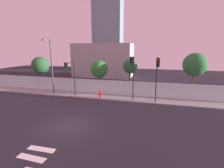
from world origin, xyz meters
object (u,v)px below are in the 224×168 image
roadside_tree_rightmost (195,65)px  fire_hydrant (100,94)px  traffic_light_left (157,71)px  street_lamp_curbside (51,62)px  traffic_light_center (70,72)px  roadside_tree_midleft (99,69)px  traffic_light_right (132,69)px  roadside_tree_leftmost (40,65)px  roadside_tree_midright (130,66)px

roadside_tree_rightmost → fire_hydrant: bearing=-164.4°
traffic_light_left → street_lamp_curbside: 13.23m
traffic_light_left → street_lamp_curbside: (-13.21, 0.64, 0.52)m
traffic_light_center → street_lamp_curbside: bearing=165.9°
street_lamp_curbside → roadside_tree_midleft: (5.52, 2.97, -1.05)m
traffic_light_right → roadside_tree_rightmost: 7.82m
street_lamp_curbside → traffic_light_right: bearing=-3.9°
traffic_light_center → traffic_light_right: bearing=0.4°
roadside_tree_leftmost → roadside_tree_midleft: roadside_tree_leftmost is taller
roadside_tree_midleft → roadside_tree_midright: (4.28, 0.00, 0.50)m
roadside_tree_rightmost → street_lamp_curbside: bearing=-170.4°
fire_hydrant → roadside_tree_midright: roadside_tree_midright is taller
roadside_tree_midleft → roadside_tree_midright: 4.31m
traffic_light_center → roadside_tree_rightmost: roadside_tree_rightmost is taller
fire_hydrant → street_lamp_curbside: bearing=179.4°
roadside_tree_rightmost → traffic_light_center: bearing=-165.4°
street_lamp_curbside → roadside_tree_rightmost: bearing=9.6°
traffic_light_left → fire_hydrant: (-6.56, 0.57, -3.17)m
street_lamp_curbside → roadside_tree_midright: bearing=16.9°
roadside_tree_midright → roadside_tree_rightmost: size_ratio=0.85×
street_lamp_curbside → fire_hydrant: size_ratio=8.36×
traffic_light_left → roadside_tree_rightmost: size_ratio=0.89×
traffic_light_center → roadside_tree_midright: roadside_tree_midright is taller
traffic_light_left → roadside_tree_midleft: bearing=154.8°
street_lamp_curbside → roadside_tree_rightmost: (17.50, 2.97, -0.13)m
roadside_tree_leftmost → roadside_tree_rightmost: bearing=0.0°
traffic_light_right → street_lamp_curbside: street_lamp_curbside is taller
traffic_light_right → fire_hydrant: 5.16m
traffic_light_center → roadside_tree_midright: (6.68, 3.75, 0.41)m
roadside_tree_midleft → roadside_tree_midright: roadside_tree_midright is taller
roadside_tree_leftmost → roadside_tree_midright: size_ratio=1.03×
fire_hydrant → traffic_light_right: bearing=-9.4°
traffic_light_center → roadside_tree_rightmost: bearing=14.6°
street_lamp_curbside → roadside_tree_midright: (9.79, 2.97, -0.55)m
traffic_light_right → street_lamp_curbside: size_ratio=0.72×
traffic_light_center → fire_hydrant: traffic_light_center is taller
street_lamp_curbside → roadside_tree_rightmost: 17.75m
roadside_tree_leftmost → street_lamp_curbside: bearing=-36.9°
traffic_light_right → fire_hydrant: traffic_light_right is taller
street_lamp_curbside → traffic_light_center: bearing=-14.1°
fire_hydrant → roadside_tree_midright: size_ratio=0.18×
traffic_light_right → roadside_tree_midleft: 6.32m
traffic_light_left → street_lamp_curbside: bearing=177.2°
roadside_tree_leftmost → roadside_tree_rightmost: (21.46, 0.00, 0.62)m
traffic_light_center → fire_hydrant: (3.54, 0.71, -2.73)m
traffic_light_left → roadside_tree_rightmost: bearing=40.0°
traffic_light_right → street_lamp_curbside: (-10.61, 0.72, 0.45)m
fire_hydrant → roadside_tree_rightmost: roadside_tree_rightmost is taller
traffic_light_left → traffic_light_right: size_ratio=0.98×
roadside_tree_midleft → roadside_tree_rightmost: roadside_tree_rightmost is taller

